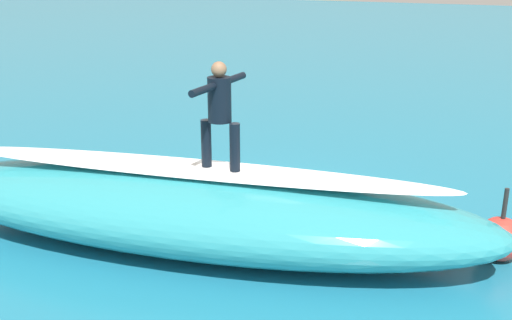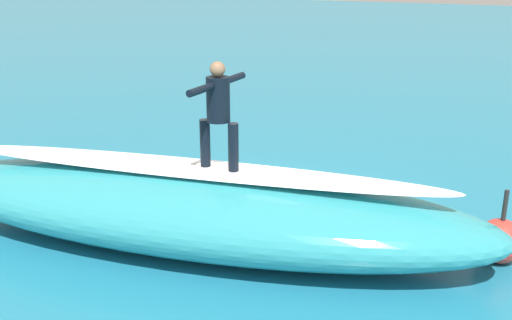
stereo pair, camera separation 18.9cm
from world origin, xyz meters
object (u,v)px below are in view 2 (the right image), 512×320
surfboard_paddling (285,195)px  buoy_marker (500,241)px  surfer_riding (218,108)px  surfer_paddling (284,189)px  surfboard_riding (220,171)px

surfboard_paddling → buoy_marker: bearing=-119.8°
surfer_riding → surfer_paddling: surfer_riding is taller
surfer_paddling → buoy_marker: (-4.05, 0.91, 0.13)m
surfboard_riding → surfer_riding: bearing=-179.0°
surfboard_paddling → surfer_paddling: 0.22m
surfer_riding → buoy_marker: (-4.15, -1.48, -2.01)m
surfboard_paddling → buoy_marker: 4.22m
surfboard_riding → buoy_marker: 4.51m
surfboard_paddling → buoy_marker: size_ratio=1.61×
surfboard_riding → buoy_marker: (-4.15, -1.48, -0.99)m
surfboard_riding → buoy_marker: surfboard_riding is taller
surfer_riding → surfer_paddling: bearing=-91.5°
buoy_marker → surfer_paddling: bearing=-12.7°
surfboard_riding → surfer_paddling: 2.64m
surfboard_paddling → surfboard_riding: bearing=162.9°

